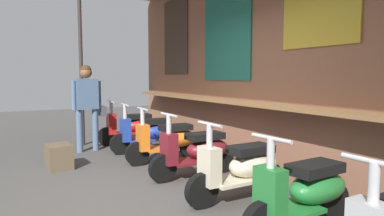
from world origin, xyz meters
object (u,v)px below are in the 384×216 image
at_px(scooter_blue, 149,132).
at_px(scooter_cream, 243,168).
at_px(scooter_red, 133,126).
at_px(scooter_maroon, 198,151).
at_px(merchandise_crate, 59,157).
at_px(shopper_with_handbag, 87,99).
at_px(scooter_green, 306,192).
at_px(scooter_orange, 169,140).

height_order(scooter_blue, scooter_cream, same).
relative_size(scooter_red, scooter_maroon, 1.00).
bearing_deg(scooter_blue, merchandise_crate, 18.57).
height_order(scooter_cream, shopper_with_handbag, shopper_with_handbag).
bearing_deg(scooter_cream, scooter_red, -91.45).
xyz_separation_m(scooter_cream, merchandise_crate, (-2.55, -1.75, -0.19)).
xyz_separation_m(scooter_red, merchandise_crate, (1.44, -1.75, -0.19)).
height_order(scooter_blue, scooter_maroon, same).
height_order(scooter_red, scooter_blue, same).
xyz_separation_m(scooter_green, merchandise_crate, (-3.54, -1.75, -0.19)).
bearing_deg(merchandise_crate, scooter_green, 26.35).
distance_m(scooter_blue, scooter_cream, 3.01).
xyz_separation_m(scooter_blue, scooter_orange, (0.92, 0.00, 0.00)).
relative_size(scooter_orange, merchandise_crate, 3.08).
distance_m(scooter_cream, merchandise_crate, 3.10).
xyz_separation_m(scooter_red, scooter_orange, (1.90, -0.00, 0.00)).
height_order(scooter_cream, scooter_green, same).
relative_size(scooter_red, scooter_orange, 1.00).
xyz_separation_m(scooter_blue, scooter_green, (4.00, 0.00, 0.00)).
distance_m(scooter_orange, scooter_maroon, 1.01).
height_order(scooter_orange, shopper_with_handbag, shopper_with_handbag).
height_order(scooter_cream, merchandise_crate, scooter_cream).
relative_size(scooter_blue, merchandise_crate, 3.08).
height_order(scooter_orange, scooter_green, same).
distance_m(scooter_red, shopper_with_handbag, 1.28).
bearing_deg(scooter_cream, scooter_blue, -91.45).
distance_m(scooter_green, merchandise_crate, 3.95).
relative_size(scooter_maroon, scooter_cream, 1.00).
xyz_separation_m(scooter_blue, shopper_with_handbag, (-0.64, -1.04, 0.66)).
bearing_deg(scooter_blue, scooter_orange, 93.75).
distance_m(scooter_blue, scooter_green, 4.00).
height_order(scooter_maroon, scooter_cream, same).
relative_size(scooter_maroon, merchandise_crate, 3.08).
distance_m(scooter_cream, shopper_with_handbag, 3.86).
xyz_separation_m(scooter_cream, scooter_green, (0.99, -0.00, 0.00)).
height_order(scooter_blue, scooter_green, same).
bearing_deg(scooter_maroon, scooter_blue, -91.09).
distance_m(scooter_red, scooter_blue, 0.97).
xyz_separation_m(scooter_maroon, scooter_cream, (1.08, -0.00, 0.00)).
bearing_deg(scooter_maroon, merchandise_crate, -41.03).
bearing_deg(scooter_orange, scooter_maroon, 92.31).
xyz_separation_m(scooter_orange, scooter_maroon, (1.01, 0.00, 0.00)).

